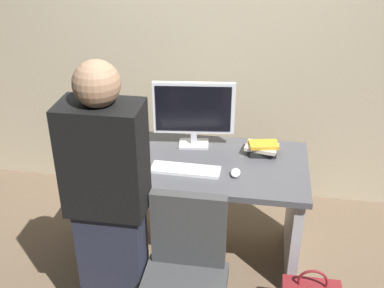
% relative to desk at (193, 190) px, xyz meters
% --- Properties ---
extents(ground_plane, '(9.00, 9.00, 0.00)m').
position_rel_desk_xyz_m(ground_plane, '(0.00, 0.00, -0.51)').
color(ground_plane, brown).
extents(wall_back, '(6.40, 0.10, 3.00)m').
position_rel_desk_xyz_m(wall_back, '(0.00, 0.87, 0.99)').
color(wall_back, tan).
rests_on(wall_back, ground).
extents(desk, '(1.47, 0.74, 0.74)m').
position_rel_desk_xyz_m(desk, '(0.00, 0.00, 0.00)').
color(desk, '#4C4C51').
rests_on(desk, ground).
extents(person_at_desk, '(0.40, 0.24, 1.64)m').
position_rel_desk_xyz_m(person_at_desk, '(-0.33, -0.72, 0.33)').
color(person_at_desk, '#262838').
rests_on(person_at_desk, ground).
extents(monitor, '(0.54, 0.16, 0.46)m').
position_rel_desk_xyz_m(monitor, '(-0.03, 0.21, 0.49)').
color(monitor, silver).
rests_on(monitor, desk).
extents(keyboard, '(0.43, 0.14, 0.02)m').
position_rel_desk_xyz_m(keyboard, '(-0.03, -0.13, 0.24)').
color(keyboard, white).
rests_on(keyboard, desk).
extents(mouse, '(0.06, 0.10, 0.03)m').
position_rel_desk_xyz_m(mouse, '(0.28, -0.13, 0.25)').
color(mouse, white).
rests_on(mouse, desk).
extents(cup_near_keyboard, '(0.07, 0.07, 0.09)m').
position_rel_desk_xyz_m(cup_near_keyboard, '(-0.47, -0.19, 0.27)').
color(cup_near_keyboard, '#D84C3F').
rests_on(cup_near_keyboard, desk).
extents(cup_by_monitor, '(0.07, 0.07, 0.09)m').
position_rel_desk_xyz_m(cup_by_monitor, '(-0.51, 0.10, 0.27)').
color(cup_by_monitor, '#D84C3F').
rests_on(cup_by_monitor, desk).
extents(book_stack, '(0.23, 0.17, 0.08)m').
position_rel_desk_xyz_m(book_stack, '(0.44, 0.16, 0.27)').
color(book_stack, black).
rests_on(book_stack, desk).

